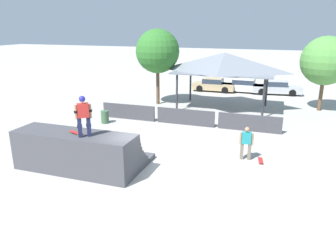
% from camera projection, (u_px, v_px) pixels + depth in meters
% --- Properties ---
extents(ground_plane, '(160.00, 160.00, 0.00)m').
position_uv_depth(ground_plane, '(146.00, 172.00, 14.76)').
color(ground_plane, '#A3A09B').
extents(quarter_pipe_ramp, '(5.65, 3.42, 1.81)m').
position_uv_depth(quarter_pipe_ramp, '(80.00, 152.00, 14.99)').
color(quarter_pipe_ramp, '#424247').
rests_on(quarter_pipe_ramp, ground).
extents(skater_on_deck, '(0.69, 0.60, 1.76)m').
position_uv_depth(skater_on_deck, '(83.00, 114.00, 13.59)').
color(skater_on_deck, '#1E2347').
rests_on(skater_on_deck, quarter_pipe_ramp).
extents(skateboard_on_deck, '(0.81, 0.47, 0.09)m').
position_uv_depth(skateboard_on_deck, '(76.00, 133.00, 14.22)').
color(skateboard_on_deck, green).
rests_on(skateboard_on_deck, quarter_pipe_ramp).
extents(bystander_walking, '(0.67, 0.28, 1.67)m').
position_uv_depth(bystander_walking, '(246.00, 142.00, 15.90)').
color(bystander_walking, '#6B6051').
rests_on(bystander_walking, ground).
extents(skateboard_on_ground, '(0.32, 0.82, 0.09)m').
position_uv_depth(skateboard_on_ground, '(261.00, 161.00, 15.85)').
color(skateboard_on_ground, red).
rests_on(skateboard_on_ground, ground).
extents(barrier_fence, '(12.18, 0.12, 1.05)m').
position_uv_depth(barrier_fence, '(185.00, 117.00, 21.60)').
color(barrier_fence, '#3D3D42').
rests_on(barrier_fence, ground).
extents(pavilion_shelter, '(7.50, 4.55, 4.35)m').
position_uv_depth(pavilion_shelter, '(224.00, 63.00, 25.00)').
color(pavilion_shelter, '#2D2D33').
rests_on(pavilion_shelter, ground).
extents(tree_beside_pavilion, '(3.52, 3.52, 6.09)m').
position_uv_depth(tree_beside_pavilion, '(158.00, 51.00, 26.23)').
color(tree_beside_pavilion, brown).
rests_on(tree_beside_pavilion, ground).
extents(tree_far_back, '(3.62, 3.62, 5.61)m').
position_uv_depth(tree_far_back, '(326.00, 61.00, 24.27)').
color(tree_far_back, brown).
rests_on(tree_far_back, ground).
extents(trash_bin, '(0.52, 0.52, 0.85)m').
position_uv_depth(trash_bin, '(105.00, 117.00, 21.99)').
color(trash_bin, '#385B3D').
rests_on(trash_bin, ground).
extents(parked_car_tan, '(4.13, 1.78, 1.27)m').
position_uv_depth(parked_car_tan, '(214.00, 85.00, 32.60)').
color(parked_car_tan, tan).
rests_on(parked_car_tan, ground).
extents(parked_car_white, '(4.49, 1.91, 1.27)m').
position_uv_depth(parked_car_white, '(244.00, 86.00, 32.08)').
color(parked_car_white, silver).
rests_on(parked_car_white, ground).
extents(parked_car_silver, '(4.66, 2.17, 1.27)m').
position_uv_depth(parked_car_silver, '(276.00, 88.00, 31.15)').
color(parked_car_silver, '#A8AAAF').
rests_on(parked_car_silver, ground).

